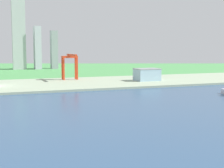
# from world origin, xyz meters

# --- Properties ---
(ground_plane) EXTENTS (2400.00, 2400.00, 0.00)m
(ground_plane) POSITION_xyz_m (0.00, 300.00, 0.00)
(ground_plane) COLOR #4A934E
(water_bay) EXTENTS (840.00, 360.00, 0.15)m
(water_bay) POSITION_xyz_m (0.00, 240.00, 0.07)
(water_bay) COLOR #2D4C70
(water_bay) RESTS_ON ground
(industrial_pier) EXTENTS (840.00, 140.00, 2.50)m
(industrial_pier) POSITION_xyz_m (0.00, 490.00, 1.25)
(industrial_pier) COLOR #96A68A
(industrial_pier) RESTS_ON ground
(port_crane_red) EXTENTS (21.22, 47.38, 35.63)m
(port_crane_red) POSITION_xyz_m (42.17, 527.83, 28.22)
(port_crane_red) COLOR red
(port_crane_red) RESTS_ON industrial_pier
(warehouse_annex) EXTENTS (31.63, 24.34, 16.50)m
(warehouse_annex) POSITION_xyz_m (135.72, 478.49, 10.77)
(warehouse_annex) COLOR #99BCD1
(warehouse_annex) RESTS_ON industrial_pier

